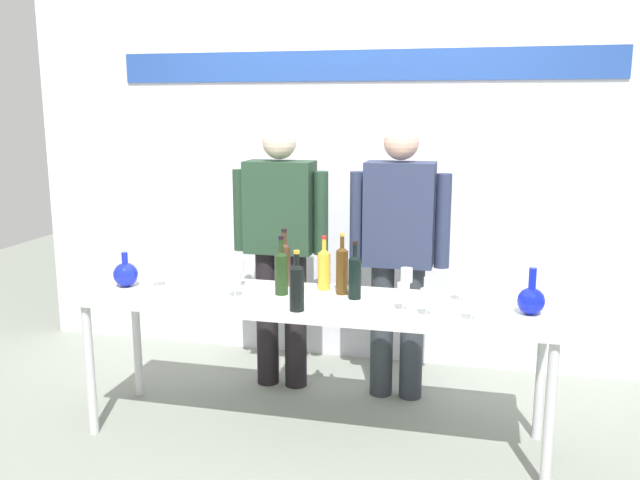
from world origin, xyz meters
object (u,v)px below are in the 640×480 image
object	(u,v)px
wine_glass_left_0	(235,278)
wine_glass_right_3	(407,276)
wine_glass_right_1	(472,301)
wine_bottle_5	(324,267)
wine_glass_left_2	(239,269)
display_table	(313,310)
wine_bottle_4	(281,271)
decanter_blue_left	(126,274)
wine_glass_right_5	(460,284)
wine_glass_right_4	(427,297)
wine_bottle_1	(355,275)
presenter_left	(280,240)
wine_glass_right_0	(430,285)
presenter_right	(399,246)
wine_glass_right_2	(403,291)
decanter_blue_right	(531,300)
wine_bottle_2	(297,285)
wine_bottle_3	(284,262)
wine_glass_left_1	(157,271)
wine_bottle_0	(342,269)

from	to	relation	value
wine_glass_left_0	wine_glass_right_3	world-z (taller)	wine_glass_right_3
wine_glass_right_1	wine_bottle_5	bearing A→B (deg)	154.81
wine_glass_left_2	wine_glass_right_1	world-z (taller)	wine_glass_left_2
display_table	wine_bottle_4	distance (m)	0.27
decanter_blue_left	wine_glass_right_1	xyz separation A→B (m)	(1.89, -0.17, 0.03)
wine_glass_right_5	wine_glass_right_4	bearing A→B (deg)	-117.36
decanter_blue_left	wine_bottle_1	world-z (taller)	wine_bottle_1
presenter_left	wine_glass_right_0	world-z (taller)	presenter_left
wine_glass_right_1	presenter_right	bearing A→B (deg)	118.66
decanter_blue_left	wine_glass_right_2	xyz separation A→B (m)	(1.56, -0.09, 0.03)
decanter_blue_right	wine_bottle_2	world-z (taller)	wine_bottle_2
wine_glass_left_2	wine_glass_right_5	distance (m)	1.21
wine_glass_right_4	decanter_blue_right	bearing A→B (deg)	16.25
wine_bottle_3	wine_glass_right_3	xyz separation A→B (m)	(0.69, -0.04, -0.03)
wine_bottle_3	wine_glass_right_1	size ratio (longest dim) A/B	2.31
presenter_right	wine_bottle_1	size ratio (longest dim) A/B	5.43
wine_glass_left_1	wine_glass_right_5	xyz separation A→B (m)	(1.66, 0.12, -0.00)
wine_bottle_1	wine_bottle_3	xyz separation A→B (m)	(-0.43, 0.17, 0.01)
wine_glass_right_3	wine_glass_right_4	bearing A→B (deg)	-68.02
wine_bottle_1	wine_glass_right_2	size ratio (longest dim) A/B	2.15
wine_glass_right_0	wine_glass_right_1	xyz separation A→B (m)	(0.21, -0.24, -0.00)
decanter_blue_left	wine_glass_right_0	xyz separation A→B (m)	(1.68, 0.07, 0.03)
wine_glass_right_2	wine_glass_right_4	bearing A→B (deg)	-23.18
wine_glass_left_1	wine_glass_right_1	distance (m)	1.73
wine_bottle_5	wine_glass_right_4	size ratio (longest dim) A/B	2.24
decanter_blue_left	wine_bottle_0	bearing A→B (deg)	6.44
decanter_blue_left	wine_bottle_5	world-z (taller)	wine_bottle_5
wine_bottle_4	wine_bottle_5	bearing A→B (deg)	36.86
wine_glass_left_1	wine_glass_right_0	distance (m)	1.51
wine_glass_left_0	wine_bottle_5	bearing A→B (deg)	32.50
wine_bottle_2	wine_glass_right_4	size ratio (longest dim) A/B	2.27
wine_glass_right_0	presenter_right	bearing A→B (deg)	112.29
decanter_blue_right	wine_bottle_3	size ratio (longest dim) A/B	0.71
display_table	wine_glass_right_5	world-z (taller)	wine_glass_right_5
wine_bottle_0	wine_glass_right_0	distance (m)	0.48
wine_glass_right_0	wine_bottle_2	bearing A→B (deg)	-156.46
wine_bottle_0	wine_bottle_5	xyz separation A→B (m)	(-0.11, 0.07, -0.02)
wine_glass_right_1	wine_glass_right_4	size ratio (longest dim) A/B	1.05
decanter_blue_right	wine_glass_right_0	distance (m)	0.49
wine_bottle_2	wine_glass_right_1	world-z (taller)	wine_bottle_2
decanter_blue_left	wine_glass_right_4	bearing A→B (deg)	-4.86
wine_bottle_5	wine_glass_left_2	world-z (taller)	wine_bottle_5
wine_bottle_0	wine_glass_right_4	xyz separation A→B (m)	(0.47, -0.28, -0.05)
presenter_right	wine_bottle_3	xyz separation A→B (m)	(-0.59, -0.41, -0.04)
decanter_blue_right	decanter_blue_left	bearing A→B (deg)	180.00
decanter_blue_right	wine_bottle_5	size ratio (longest dim) A/B	0.77
presenter_left	wine_bottle_1	distance (m)	0.82
display_table	wine_bottle_4	world-z (taller)	wine_bottle_4
wine_glass_left_2	wine_glass_right_4	size ratio (longest dim) A/B	1.09
wine_glass_left_1	display_table	bearing A→B (deg)	-1.28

